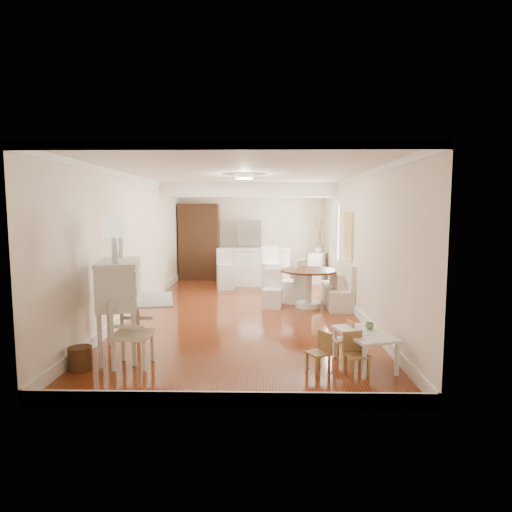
{
  "coord_description": "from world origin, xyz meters",
  "views": [
    {
      "loc": [
        0.38,
        -8.85,
        2.1
      ],
      "look_at": [
        0.21,
        0.3,
        1.12
      ],
      "focal_mm": 30.0,
      "sensor_mm": 36.0,
      "label": 1
    }
  ],
  "objects_px": {
    "fridge": "(261,250)",
    "pantry_cabinet": "(199,242)",
    "kids_table": "(364,349)",
    "bar_stool_right": "(272,269)",
    "kids_chair_c": "(357,355)",
    "breakfast_counter": "(254,267)",
    "gustavian_armchair": "(133,333)",
    "kids_chair_b": "(342,339)",
    "wicker_basket": "(80,358)",
    "bar_stool_left": "(226,269)",
    "sideboard": "(319,267)",
    "secretary_bureau": "(120,308)",
    "dining_table": "(308,288)",
    "slip_chair_near": "(272,289)",
    "slip_chair_far": "(292,281)",
    "kids_chair_a": "(318,352)"
  },
  "relations": [
    {
      "from": "fridge",
      "to": "pantry_cabinet",
      "type": "bearing_deg",
      "value": 179.1
    },
    {
      "from": "gustavian_armchair",
      "to": "fridge",
      "type": "relative_size",
      "value": 0.5
    },
    {
      "from": "kids_chair_b",
      "to": "kids_chair_c",
      "type": "distance_m",
      "value": 0.7
    },
    {
      "from": "bar_stool_right",
      "to": "secretary_bureau",
      "type": "bearing_deg",
      "value": -129.69
    },
    {
      "from": "kids_table",
      "to": "wicker_basket",
      "type": "bearing_deg",
      "value": -176.85
    },
    {
      "from": "wicker_basket",
      "to": "bar_stool_right",
      "type": "height_order",
      "value": "bar_stool_right"
    },
    {
      "from": "secretary_bureau",
      "to": "pantry_cabinet",
      "type": "relative_size",
      "value": 0.61
    },
    {
      "from": "kids_chair_b",
      "to": "slip_chair_far",
      "type": "relative_size",
      "value": 0.54
    },
    {
      "from": "dining_table",
      "to": "fridge",
      "type": "relative_size",
      "value": 0.67
    },
    {
      "from": "kids_chair_a",
      "to": "pantry_cabinet",
      "type": "height_order",
      "value": "pantry_cabinet"
    },
    {
      "from": "secretary_bureau",
      "to": "bar_stool_right",
      "type": "relative_size",
      "value": 1.2
    },
    {
      "from": "kids_chair_b",
      "to": "sideboard",
      "type": "height_order",
      "value": "sideboard"
    },
    {
      "from": "slip_chair_near",
      "to": "pantry_cabinet",
      "type": "bearing_deg",
      "value": 124.02
    },
    {
      "from": "gustavian_armchair",
      "to": "slip_chair_near",
      "type": "relative_size",
      "value": 1.1
    },
    {
      "from": "dining_table",
      "to": "slip_chair_near",
      "type": "relative_size",
      "value": 1.47
    },
    {
      "from": "kids_chair_a",
      "to": "dining_table",
      "type": "xyz_separation_m",
      "value": [
        0.26,
        3.79,
        0.15
      ]
    },
    {
      "from": "secretary_bureau",
      "to": "pantry_cabinet",
      "type": "distance_m",
      "value": 7.03
    },
    {
      "from": "kids_table",
      "to": "kids_chair_b",
      "type": "bearing_deg",
      "value": 125.79
    },
    {
      "from": "gustavian_armchair",
      "to": "kids_chair_b",
      "type": "distance_m",
      "value": 2.92
    },
    {
      "from": "fridge",
      "to": "sideboard",
      "type": "relative_size",
      "value": 1.98
    },
    {
      "from": "kids_chair_b",
      "to": "kids_chair_c",
      "type": "xyz_separation_m",
      "value": [
        0.05,
        -0.7,
        0.01
      ]
    },
    {
      "from": "breakfast_counter",
      "to": "fridge",
      "type": "distance_m",
      "value": 1.14
    },
    {
      "from": "slip_chair_near",
      "to": "bar_stool_right",
      "type": "distance_m",
      "value": 1.99
    },
    {
      "from": "kids_chair_b",
      "to": "bar_stool_right",
      "type": "relative_size",
      "value": 0.47
    },
    {
      "from": "dining_table",
      "to": "gustavian_armchair",
      "type": "bearing_deg",
      "value": -127.12
    },
    {
      "from": "kids_chair_c",
      "to": "bar_stool_left",
      "type": "height_order",
      "value": "bar_stool_left"
    },
    {
      "from": "wicker_basket",
      "to": "breakfast_counter",
      "type": "height_order",
      "value": "breakfast_counter"
    },
    {
      "from": "kids_table",
      "to": "slip_chair_near",
      "type": "distance_m",
      "value": 3.66
    },
    {
      "from": "kids_chair_c",
      "to": "wicker_basket",
      "type": "bearing_deg",
      "value": 160.36
    },
    {
      "from": "breakfast_counter",
      "to": "slip_chair_near",
      "type": "bearing_deg",
      "value": -80.66
    },
    {
      "from": "bar_stool_left",
      "to": "sideboard",
      "type": "relative_size",
      "value": 1.19
    },
    {
      "from": "secretary_bureau",
      "to": "kids_chair_b",
      "type": "distance_m",
      "value": 3.24
    },
    {
      "from": "gustavian_armchair",
      "to": "kids_chair_b",
      "type": "bearing_deg",
      "value": -82.02
    },
    {
      "from": "breakfast_counter",
      "to": "secretary_bureau",
      "type": "bearing_deg",
      "value": -106.88
    },
    {
      "from": "breakfast_counter",
      "to": "bar_stool_left",
      "type": "height_order",
      "value": "bar_stool_left"
    },
    {
      "from": "kids_table",
      "to": "dining_table",
      "type": "relative_size",
      "value": 0.77
    },
    {
      "from": "kids_chair_c",
      "to": "dining_table",
      "type": "distance_m",
      "value": 3.92
    },
    {
      "from": "kids_chair_a",
      "to": "dining_table",
      "type": "relative_size",
      "value": 0.44
    },
    {
      "from": "breakfast_counter",
      "to": "sideboard",
      "type": "bearing_deg",
      "value": 15.75
    },
    {
      "from": "kids_chair_c",
      "to": "kids_chair_b",
      "type": "bearing_deg",
      "value": 77.09
    },
    {
      "from": "breakfast_counter",
      "to": "fridge",
      "type": "xyz_separation_m",
      "value": [
        0.2,
        1.05,
        0.39
      ]
    },
    {
      "from": "slip_chair_near",
      "to": "bar_stool_right",
      "type": "bearing_deg",
      "value": 94.51
    },
    {
      "from": "secretary_bureau",
      "to": "fridge",
      "type": "xyz_separation_m",
      "value": [
        2.0,
        6.98,
        0.2
      ]
    },
    {
      "from": "kids_chair_c",
      "to": "bar_stool_right",
      "type": "relative_size",
      "value": 0.48
    },
    {
      "from": "kids_chair_b",
      "to": "bar_stool_left",
      "type": "bearing_deg",
      "value": -167.84
    },
    {
      "from": "kids_table",
      "to": "dining_table",
      "type": "distance_m",
      "value": 3.57
    },
    {
      "from": "kids_table",
      "to": "bar_stool_right",
      "type": "bearing_deg",
      "value": 101.99
    },
    {
      "from": "kids_chair_b",
      "to": "wicker_basket",
      "type": "bearing_deg",
      "value": -91.35
    },
    {
      "from": "secretary_bureau",
      "to": "slip_chair_far",
      "type": "relative_size",
      "value": 1.4
    },
    {
      "from": "slip_chair_far",
      "to": "fridge",
      "type": "bearing_deg",
      "value": -135.05
    }
  ]
}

